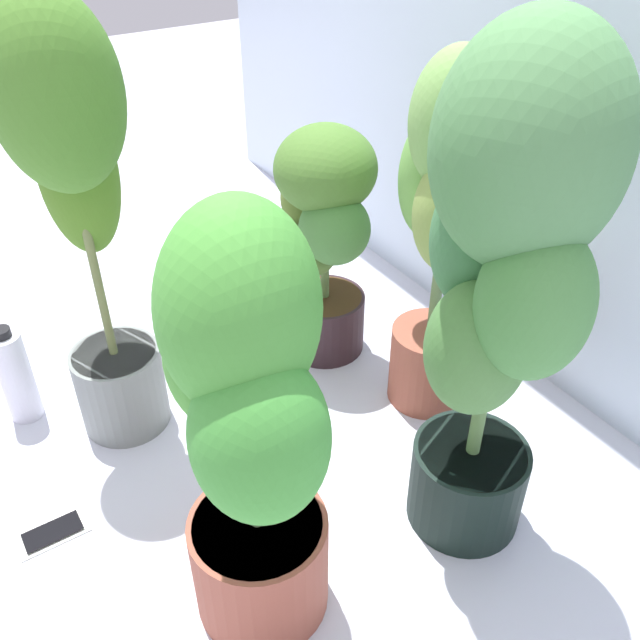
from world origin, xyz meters
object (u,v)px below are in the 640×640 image
at_px(potted_plant_back_left, 323,227).
at_px(potted_plant_front_right, 248,417).
at_px(cell_phone, 53,533).
at_px(nutrient_bottle, 16,376).
at_px(potted_plant_back_center, 443,219).
at_px(potted_plant_front_left, 79,193).
at_px(potted_plant_back_right, 505,269).

bearing_deg(potted_plant_back_left, potted_plant_front_right, -40.56).
distance_m(cell_phone, nutrient_bottle, 0.41).
height_order(potted_plant_back_center, cell_phone, potted_plant_back_center).
relative_size(potted_plant_back_center, potted_plant_front_left, 0.88).
bearing_deg(potted_plant_front_right, potted_plant_back_left, 139.44).
height_order(potted_plant_back_right, potted_plant_front_right, potted_plant_back_right).
bearing_deg(potted_plant_back_left, potted_plant_back_right, -5.69).
height_order(potted_plant_back_left, potted_plant_front_right, potted_plant_front_right).
relative_size(potted_plant_back_center, cell_phone, 5.96).
bearing_deg(cell_phone, potted_plant_front_left, 134.71).
bearing_deg(potted_plant_back_right, potted_plant_back_left, 174.31).
bearing_deg(potted_plant_back_center, nutrient_bottle, -117.77).
bearing_deg(cell_phone, nutrient_bottle, 172.70).
bearing_deg(potted_plant_back_left, cell_phone, -73.46).
distance_m(potted_plant_back_right, potted_plant_front_right, 0.47).
distance_m(potted_plant_front_left, potted_plant_front_right, 0.63).
height_order(potted_plant_back_right, potted_plant_back_center, potted_plant_back_right).
height_order(potted_plant_back_right, potted_plant_front_left, potted_plant_back_right).
xyz_separation_m(cell_phone, nutrient_bottle, (-0.39, 0.04, 0.12)).
height_order(potted_plant_front_right, cell_phone, potted_plant_front_right).
bearing_deg(potted_plant_front_left, potted_plant_back_left, 87.99).
relative_size(potted_plant_front_right, nutrient_bottle, 3.16).
height_order(potted_plant_back_left, nutrient_bottle, potted_plant_back_left).
distance_m(potted_plant_front_left, cell_phone, 0.70).
height_order(potted_plant_front_left, nutrient_bottle, potted_plant_front_left).
distance_m(potted_plant_front_left, nutrient_bottle, 0.54).
distance_m(potted_plant_back_left, cell_phone, 0.92).
distance_m(potted_plant_back_right, cell_phone, 1.04).
xyz_separation_m(potted_plant_back_right, nutrient_bottle, (-0.80, -0.70, -0.49)).
xyz_separation_m(potted_plant_back_center, potted_plant_front_right, (0.29, -0.62, -0.03)).
xyz_separation_m(potted_plant_back_left, potted_plant_back_center, (0.31, 0.11, 0.13)).
relative_size(potted_plant_front_left, potted_plant_front_right, 1.19).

